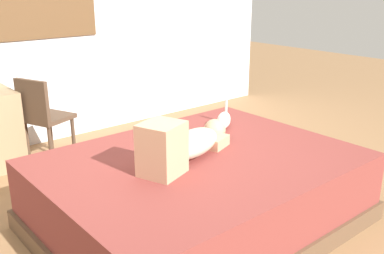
% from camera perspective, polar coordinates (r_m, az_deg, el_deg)
% --- Properties ---
extents(ground_plane, '(16.00, 16.00, 0.00)m').
position_cam_1_polar(ground_plane, '(3.36, -1.17, -12.18)').
color(ground_plane, olive).
extents(back_wall_with_window, '(6.40, 0.14, 2.90)m').
position_cam_1_polar(back_wall_with_window, '(4.99, -19.43, 14.48)').
color(back_wall_with_window, silver).
rests_on(back_wall_with_window, ground).
extents(bed, '(2.19, 1.68, 0.53)m').
position_cam_1_polar(bed, '(3.22, 0.94, -8.27)').
color(bed, brown).
rests_on(bed, ground).
extents(person_lying, '(0.93, 0.52, 0.34)m').
position_cam_1_polar(person_lying, '(3.04, -0.88, -2.16)').
color(person_lying, '#CCB299').
rests_on(person_lying, bed).
extents(cat, '(0.30, 0.26, 0.21)m').
position_cam_1_polar(cat, '(3.70, 4.07, 0.83)').
color(cat, silver).
rests_on(cat, bed).
extents(chair_by_desk, '(0.49, 0.49, 0.86)m').
position_cam_1_polar(chair_by_desk, '(4.38, -18.73, 1.51)').
color(chair_by_desk, '#4C3828').
rests_on(chair_by_desk, ground).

